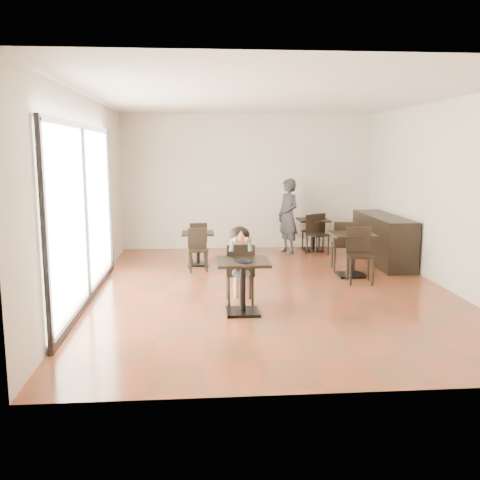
{
  "coord_description": "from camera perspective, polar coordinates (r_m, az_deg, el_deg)",
  "views": [
    {
      "loc": [
        -1.23,
        -8.8,
        2.33
      ],
      "look_at": [
        -0.59,
        -0.84,
        1.0
      ],
      "focal_mm": 40.0,
      "sensor_mm": 36.0,
      "label": 1
    }
  ],
  "objects": [
    {
      "name": "chair_back_b",
      "position": [
        12.24,
        8.31,
        0.52
      ],
      "size": [
        0.54,
        0.54,
        0.9
      ],
      "primitive_type": null,
      "rotation": [
        0.0,
        0.0,
        0.43
      ],
      "color": "black",
      "rests_on": "floor"
    },
    {
      "name": "chair_left_b",
      "position": [
        10.5,
        -4.5,
        -1.09
      ],
      "size": [
        0.4,
        0.4,
        0.83
      ],
      "primitive_type": null,
      "rotation": [
        0.0,
        0.0,
        0.09
      ],
      "color": "black",
      "rests_on": "floor"
    },
    {
      "name": "cafe_table_mid",
      "position": [
        10.25,
        11.77,
        -1.55
      ],
      "size": [
        0.87,
        0.87,
        0.82
      ],
      "primitive_type": null,
      "rotation": [
        0.0,
        0.0,
        -0.13
      ],
      "color": "black",
      "rests_on": "floor"
    },
    {
      "name": "wall_left",
      "position": [
        9.01,
        -15.94,
        4.44
      ],
      "size": [
        0.01,
        8.0,
        3.2
      ],
      "primitive_type": "cube",
      "color": "silver",
      "rests_on": "floor"
    },
    {
      "name": "wall_back",
      "position": [
        12.88,
        0.9,
        6.21
      ],
      "size": [
        6.0,
        0.01,
        3.2
      ],
      "primitive_type": "cube",
      "color": "silver",
      "rests_on": "floor"
    },
    {
      "name": "pizza_slice",
      "position": [
        7.96,
        0.08,
        0.06
      ],
      "size": [
        0.28,
        0.21,
        0.06
      ],
      "primitive_type": null,
      "color": "#EDC97F",
      "rests_on": "child"
    },
    {
      "name": "storefront_window",
      "position": [
        8.54,
        -16.33,
        2.81
      ],
      "size": [
        0.04,
        4.5,
        2.6
      ],
      "primitive_type": "cube",
      "color": "white",
      "rests_on": "floor"
    },
    {
      "name": "service_counter",
      "position": [
        11.63,
        14.97,
        0.07
      ],
      "size": [
        0.6,
        2.4,
        1.0
      ],
      "primitive_type": "cube",
      "color": "black",
      "rests_on": "floor"
    },
    {
      "name": "cafe_table_left",
      "position": [
        11.06,
        -4.51,
        -0.93
      ],
      "size": [
        0.7,
        0.7,
        0.69
      ],
      "primitive_type": null,
      "rotation": [
        0.0,
        0.0,
        0.09
      ],
      "color": "black",
      "rests_on": "floor"
    },
    {
      "name": "ceiling",
      "position": [
        8.93,
        3.48,
        15.02
      ],
      "size": [
        6.0,
        8.0,
        0.01
      ],
      "primitive_type": "cube",
      "color": "silver",
      "rests_on": "floor"
    },
    {
      "name": "floor",
      "position": [
        9.19,
        3.28,
        -5.25
      ],
      "size": [
        6.0,
        8.0,
        0.01
      ],
      "primitive_type": "cube",
      "color": "brown",
      "rests_on": "ground"
    },
    {
      "name": "adult_patron",
      "position": [
        12.3,
        5.14,
        2.55
      ],
      "size": [
        0.63,
        0.74,
        1.72
      ],
      "primitive_type": "imported",
      "rotation": [
        0.0,
        0.0,
        -1.14
      ],
      "color": "#333337",
      "rests_on": "floor"
    },
    {
      "name": "wall_right",
      "position": [
        9.8,
        21.08,
        4.55
      ],
      "size": [
        0.01,
        8.0,
        3.2
      ],
      "primitive_type": "cube",
      "color": "silver",
      "rests_on": "floor"
    },
    {
      "name": "cafe_table_back",
      "position": [
        12.75,
        7.79,
        0.55
      ],
      "size": [
        0.94,
        0.94,
        0.75
      ],
      "primitive_type": null,
      "rotation": [
        0.0,
        0.0,
        0.43
      ],
      "color": "black",
      "rests_on": "floor"
    },
    {
      "name": "wall_front",
      "position": [
        5.01,
        9.69,
        0.92
      ],
      "size": [
        6.0,
        0.01,
        3.2
      ],
      "primitive_type": "cube",
      "color": "silver",
      "rests_on": "floor"
    },
    {
      "name": "chair_back_a",
      "position": [
        12.74,
        7.79,
        0.89
      ],
      "size": [
        0.54,
        0.54,
        0.9
      ],
      "primitive_type": null,
      "rotation": [
        0.0,
        0.0,
        3.57
      ],
      "color": "black",
      "rests_on": "floor"
    },
    {
      "name": "chair_mid_a",
      "position": [
        10.76,
        10.96,
        -0.56
      ],
      "size": [
        0.49,
        0.49,
        0.98
      ],
      "primitive_type": null,
      "rotation": [
        0.0,
        0.0,
        3.01
      ],
      "color": "black",
      "rests_on": "floor"
    },
    {
      "name": "child_table",
      "position": [
        7.74,
        0.3,
        -5.04
      ],
      "size": [
        0.74,
        0.74,
        0.79
      ],
      "primitive_type": null,
      "color": "black",
      "rests_on": "floor"
    },
    {
      "name": "plate",
      "position": [
        7.55,
        0.37,
        -2.28
      ],
      "size": [
        0.27,
        0.27,
        0.02
      ],
      "primitive_type": "cylinder",
      "color": "black",
      "rests_on": "child_table"
    },
    {
      "name": "chair_left_a",
      "position": [
        11.58,
        -4.52,
        -0.1
      ],
      "size": [
        0.4,
        0.4,
        0.83
      ],
      "primitive_type": null,
      "rotation": [
        0.0,
        0.0,
        3.23
      ],
      "color": "black",
      "rests_on": "floor"
    },
    {
      "name": "child_chair",
      "position": [
        8.26,
        -0.03,
        -3.55
      ],
      "size": [
        0.43,
        0.43,
        0.95
      ],
      "primitive_type": null,
      "rotation": [
        0.0,
        0.0,
        3.14
      ],
      "color": "black",
      "rests_on": "floor"
    },
    {
      "name": "chair_mid_b",
      "position": [
        9.72,
        12.69,
        -1.69
      ],
      "size": [
        0.49,
        0.49,
        0.98
      ],
      "primitive_type": null,
      "rotation": [
        0.0,
        0.0,
        -0.13
      ],
      "color": "black",
      "rests_on": "floor"
    },
    {
      "name": "child",
      "position": [
        8.23,
        -0.03,
        -2.72
      ],
      "size": [
        0.43,
        0.6,
        1.19
      ],
      "primitive_type": null,
      "color": "gray",
      "rests_on": "child_chair"
    }
  ]
}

